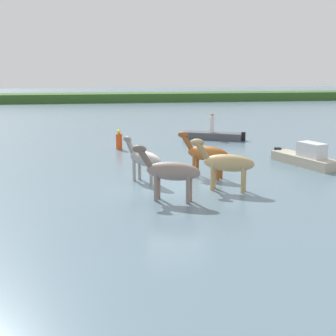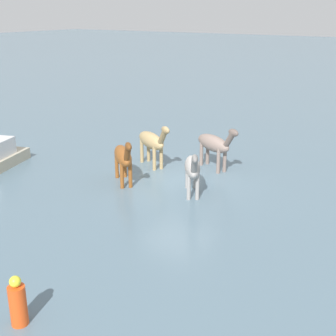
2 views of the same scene
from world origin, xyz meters
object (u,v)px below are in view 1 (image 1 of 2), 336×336
Objects in this scene: horse_dun_straggler at (226,163)px; person_watcher_seated at (212,123)px; horse_lead at (206,153)px; boat_tender_starboard at (305,159)px; boat_skiff_near at (213,137)px; buoy_channel_marker at (119,141)px; horse_pinto_flank at (144,158)px; horse_mid_herd at (170,171)px.

person_watcher_seated is at bearing -73.85° from horse_dun_straggler.
boat_tender_starboard is at bearing -121.33° from horse_lead.
boat_skiff_near is (2.96, 12.65, -0.91)m from horse_dun_straggler.
horse_dun_straggler reaches higher than person_watcher_seated.
boat_tender_starboard reaches higher than buoy_channel_marker.
horse_lead is at bearing -114.40° from horse_pinto_flank.
boat_tender_starboard is (5.16, 3.83, -0.77)m from horse_dun_straggler.
person_watcher_seated is at bearing 177.62° from boat_tender_starboard.
horse_mid_herd reaches higher than horse_lead.
boat_skiff_near is at bearing 177.01° from boat_tender_starboard.
buoy_channel_marker reaches higher than boat_skiff_near.
boat_tender_starboard is at bearing 131.08° from boat_skiff_near.
horse_dun_straggler is 0.60× the size of boat_skiff_near.
boat_tender_starboard is at bearing -75.42° from person_watcher_seated.
horse_lead reaches higher than person_watcher_seated.
horse_mid_herd is 1.01× the size of horse_dun_straggler.
horse_dun_straggler is 10.49m from buoy_channel_marker.
horse_mid_herd is at bearing 52.79° from horse_dun_straggler.
horse_dun_straggler reaches higher than boat_tender_starboard.
horse_dun_straggler is 6.47m from boat_tender_starboard.
horse_pinto_flank is 1.88× the size of buoy_channel_marker.
horse_pinto_flank is at bearing -92.97° from boat_tender_starboard.
horse_lead reaches higher than buoy_channel_marker.
person_watcher_seated reaches higher than boat_tender_starboard.
boat_tender_starboard is 3.49× the size of buoy_channel_marker.
buoy_channel_marker is at bearing -25.20° from horse_lead.
boat_tender_starboard is 9.17m from person_watcher_seated.
horse_lead is 2.23m from horse_dun_straggler.
person_watcher_seated reaches higher than buoy_channel_marker.
horse_lead is 1.81× the size of buoy_channel_marker.
horse_dun_straggler reaches higher than horse_mid_herd.
boat_skiff_near is at bearing 23.27° from buoy_channel_marker.
horse_pinto_flank is 0.54× the size of boat_tender_starboard.
boat_skiff_near is at bearing -64.95° from horse_lead.
person_watcher_seated is (5.20, 13.70, 0.04)m from horse_mid_herd.
buoy_channel_marker is (-3.21, 7.67, -0.54)m from horse_lead.
horse_pinto_flank is at bearing -118.12° from person_watcher_seated.
boat_skiff_near is (5.30, 13.68, -0.91)m from horse_mid_herd.
person_watcher_seated is (-2.30, 8.84, 0.81)m from boat_tender_starboard.
boat_tender_starboard reaches higher than boat_skiff_near.
person_watcher_seated reaches higher than boat_skiff_near.
horse_lead is 2.75m from horse_pinto_flank.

